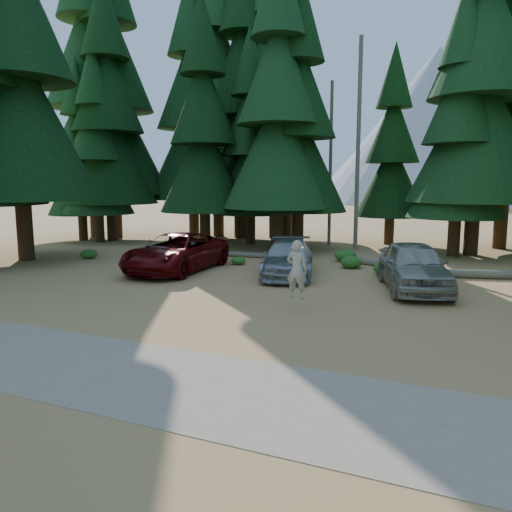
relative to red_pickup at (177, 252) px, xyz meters
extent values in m
plane|color=tan|center=(5.01, -4.25, -0.84)|extent=(160.00, 160.00, 0.00)
cube|color=tan|center=(5.01, -10.75, -0.83)|extent=(26.00, 3.50, 0.01)
cylinder|color=#6D6657|center=(5.81, 10.25, 5.16)|extent=(0.24, 0.24, 12.00)
cylinder|color=#6D6657|center=(3.81, 11.75, 4.16)|extent=(0.20, 0.20, 10.00)
cone|color=#9B9CA3|center=(5.01, 80.75, 13.16)|extent=(44.00, 44.00, 28.00)
cone|color=#9B9CA3|center=(-2.99, 90.75, 9.16)|extent=(36.00, 36.00, 20.00)
imported|color=#60080A|center=(0.00, 0.00, 0.00)|extent=(3.01, 6.14, 1.68)
imported|color=#9FA2A6|center=(4.96, 0.92, -0.10)|extent=(3.41, 5.47, 1.48)
imported|color=#A6A294|center=(10.16, 0.06, 0.06)|extent=(3.58, 5.65, 1.79)
imported|color=beige|center=(7.12, -4.30, 0.43)|extent=(0.68, 0.46, 1.85)
cylinder|color=white|center=(7.12, -4.25, 1.12)|extent=(0.36, 0.36, 0.04)
cylinder|color=#6D6657|center=(1.92, 4.92, -0.70)|extent=(3.93, 0.65, 0.28)
cylinder|color=#6D6657|center=(8.95, 4.53, -0.68)|extent=(3.82, 1.44, 0.32)
cylinder|color=#6D6657|center=(12.96, 3.58, -0.66)|extent=(5.43, 1.81, 0.35)
ellipsoid|color=#33691F|center=(-2.49, 2.05, -0.60)|extent=(0.86, 0.86, 0.47)
ellipsoid|color=#33691F|center=(1.82, 2.61, -0.65)|extent=(0.70, 0.70, 0.39)
ellipsoid|color=#33691F|center=(6.33, 5.62, -0.54)|extent=(1.10, 1.10, 0.60)
ellipsoid|color=#33691F|center=(8.76, 2.70, -0.55)|extent=(1.06, 1.06, 0.58)
ellipsoid|color=#33691F|center=(7.02, 3.82, -0.56)|extent=(1.00, 1.00, 0.55)
ellipsoid|color=#33691F|center=(9.89, 2.60, -0.54)|extent=(1.09, 1.09, 0.60)
ellipsoid|color=#33691F|center=(-6.15, 1.25, -0.60)|extent=(0.87, 0.87, 0.48)
camera|label=1|loc=(12.02, -18.81, 3.15)|focal=35.00mm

